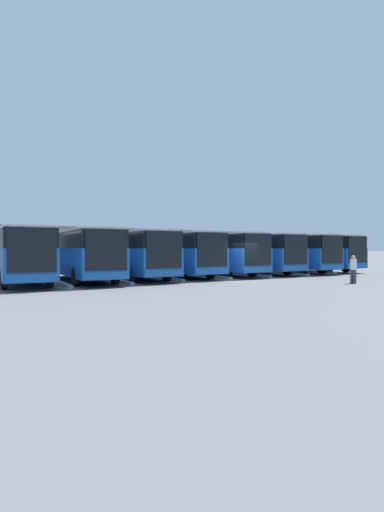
# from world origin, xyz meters

# --- Properties ---
(ground_plane) EXTENTS (600.00, 600.00, 0.00)m
(ground_plane) POSITION_xyz_m (0.00, 0.00, 0.00)
(ground_plane) COLOR #5B5B60
(bus_0) EXTENTS (3.58, 11.33, 3.26)m
(bus_0) POSITION_xyz_m (-12.76, -5.22, 1.82)
(bus_0) COLOR #19519E
(bus_0) RESTS_ON ground_plane
(curb_divider_0) EXTENTS (0.79, 5.88, 0.15)m
(curb_divider_0) POSITION_xyz_m (-10.94, -3.57, 0.07)
(curb_divider_0) COLOR #B2B2AD
(curb_divider_0) RESTS_ON ground_plane
(bus_1) EXTENTS (3.58, 11.33, 3.26)m
(bus_1) POSITION_xyz_m (-9.12, -4.96, 1.82)
(bus_1) COLOR #19519E
(bus_1) RESTS_ON ground_plane
(curb_divider_1) EXTENTS (0.79, 5.88, 0.15)m
(curb_divider_1) POSITION_xyz_m (-7.29, -3.31, 0.07)
(curb_divider_1) COLOR #B2B2AD
(curb_divider_1) RESTS_ON ground_plane
(bus_2) EXTENTS (3.58, 11.33, 3.26)m
(bus_2) POSITION_xyz_m (-5.47, -5.39, 1.82)
(bus_2) COLOR #19519E
(bus_2) RESTS_ON ground_plane
(curb_divider_2) EXTENTS (0.79, 5.88, 0.15)m
(curb_divider_2) POSITION_xyz_m (-3.65, -3.74, 0.07)
(curb_divider_2) COLOR #B2B2AD
(curb_divider_2) RESTS_ON ground_plane
(bus_3) EXTENTS (3.58, 11.33, 3.26)m
(bus_3) POSITION_xyz_m (-1.82, -5.49, 1.82)
(bus_3) COLOR #19519E
(bus_3) RESTS_ON ground_plane
(curb_divider_3) EXTENTS (0.79, 5.88, 0.15)m
(curb_divider_3) POSITION_xyz_m (0.00, -3.84, 0.07)
(curb_divider_3) COLOR #B2B2AD
(curb_divider_3) RESTS_ON ground_plane
(bus_4) EXTENTS (3.58, 11.33, 3.26)m
(bus_4) POSITION_xyz_m (1.83, -5.79, 1.82)
(bus_4) COLOR #19519E
(bus_4) RESTS_ON ground_plane
(curb_divider_4) EXTENTS (0.79, 5.88, 0.15)m
(curb_divider_4) POSITION_xyz_m (3.65, -4.14, 0.07)
(curb_divider_4) COLOR #B2B2AD
(curb_divider_4) RESTS_ON ground_plane
(bus_5) EXTENTS (3.58, 11.33, 3.26)m
(bus_5) POSITION_xyz_m (5.47, -5.59, 1.82)
(bus_5) COLOR #19519E
(bus_5) RESTS_ON ground_plane
(curb_divider_5) EXTENTS (0.79, 5.88, 0.15)m
(curb_divider_5) POSITION_xyz_m (7.29, -3.94, 0.07)
(curb_divider_5) COLOR #B2B2AD
(curb_divider_5) RESTS_ON ground_plane
(bus_6) EXTENTS (3.58, 11.33, 3.26)m
(bus_6) POSITION_xyz_m (9.12, -5.33, 1.82)
(bus_6) COLOR #19519E
(bus_6) RESTS_ON ground_plane
(curb_divider_6) EXTENTS (0.79, 5.88, 0.15)m
(curb_divider_6) POSITION_xyz_m (10.94, -3.69, 0.07)
(curb_divider_6) COLOR #B2B2AD
(curb_divider_6) RESTS_ON ground_plane
(bus_7) EXTENTS (3.58, 11.33, 3.26)m
(bus_7) POSITION_xyz_m (12.77, -5.60, 1.82)
(bus_7) COLOR #19519E
(bus_7) RESTS_ON ground_plane
(pedestrian) EXTENTS (0.40, 0.41, 1.70)m
(pedestrian) POSITION_xyz_m (-3.85, 5.59, 0.91)
(pedestrian) COLOR #38384C
(pedestrian) RESTS_ON ground_plane
(station_building) EXTENTS (29.63, 11.46, 4.19)m
(station_building) POSITION_xyz_m (0.00, -21.50, 2.13)
(station_building) COLOR gray
(station_building) RESTS_ON ground_plane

